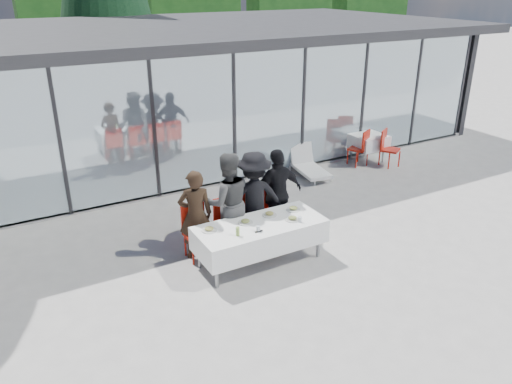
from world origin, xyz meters
TOP-DOWN VIEW (x-y plane):
  - ground at (0.00, 0.00)m, footprint 90.00×90.00m
  - pavilion at (2.00, 8.16)m, footprint 14.80×8.80m
  - treeline at (-2.00, 28.00)m, footprint 62.50×2.00m
  - dining_table at (-0.30, 0.44)m, footprint 2.26×0.96m
  - diner_a at (-1.18, 1.16)m, footprint 0.74×0.74m
  - diner_chair_a at (-1.18, 1.19)m, footprint 0.44×0.44m
  - diner_b at (-0.56, 1.16)m, footprint 1.07×1.07m
  - diner_chair_b at (-0.56, 1.19)m, footprint 0.44×0.44m
  - diner_c at (-0.02, 1.16)m, footprint 1.42×1.42m
  - diner_chair_c at (-0.02, 1.19)m, footprint 0.44×0.44m
  - diner_d at (0.49, 1.16)m, footprint 1.03×1.03m
  - diner_chair_d at (0.49, 1.19)m, footprint 0.44×0.44m
  - plate_a at (-1.17, 0.63)m, footprint 0.26×0.26m
  - plate_b at (-0.50, 0.59)m, footprint 0.26×0.26m
  - plate_c at (0.01, 0.65)m, footprint 0.26×0.26m
  - plate_d at (0.50, 0.63)m, footprint 0.26×0.26m
  - plate_extra at (0.27, 0.30)m, footprint 0.26×0.26m
  - juice_bottle at (-0.83, 0.25)m, footprint 0.06×0.06m
  - drinking_glasses at (-0.06, 0.20)m, footprint 0.86×0.12m
  - folded_eyeglasses at (-0.46, 0.20)m, footprint 0.14×0.03m
  - spare_table_right at (4.88, 3.63)m, footprint 0.86×0.86m
  - spare_chair_a at (5.08, 3.10)m, footprint 0.61×0.61m
  - spare_chair_b at (4.48, 3.43)m, footprint 0.59×0.59m
  - lounger at (2.87, 3.56)m, footprint 0.79×1.41m

SIDE VIEW (x-z plane):
  - ground at x=0.00m, z-range 0.00..0.00m
  - lounger at x=2.87m, z-range -0.10..0.62m
  - diner_chair_a at x=-1.18m, z-range 0.05..1.03m
  - diner_chair_b at x=-0.56m, z-range 0.05..1.03m
  - diner_chair_c at x=-0.02m, z-range 0.05..1.03m
  - diner_chair_d at x=0.49m, z-range 0.05..1.03m
  - spare_chair_a at x=5.08m, z-range 0.05..1.03m
  - spare_chair_b at x=4.48m, z-range 0.05..1.03m
  - dining_table at x=-0.30m, z-range 0.16..0.91m
  - spare_table_right at x=4.88m, z-range 0.18..0.92m
  - folded_eyeglasses at x=-0.46m, z-range 0.75..0.76m
  - plate_a at x=-1.17m, z-range 0.74..0.81m
  - plate_b at x=-0.50m, z-range 0.74..0.81m
  - plate_c at x=0.01m, z-range 0.74..0.81m
  - plate_d at x=0.50m, z-range 0.74..0.81m
  - plate_extra at x=0.27m, z-range 0.74..0.81m
  - drinking_glasses at x=-0.06m, z-range 0.75..0.85m
  - diner_a at x=-1.18m, z-range 0.00..1.65m
  - juice_bottle at x=-0.83m, z-range 0.75..0.90m
  - diner_d at x=0.49m, z-range 0.00..1.75m
  - diner_c at x=-0.02m, z-range 0.00..1.78m
  - diner_b at x=-0.56m, z-range 0.00..1.86m
  - pavilion at x=2.00m, z-range 0.43..3.87m
  - treeline at x=-2.00m, z-range 0.00..4.40m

